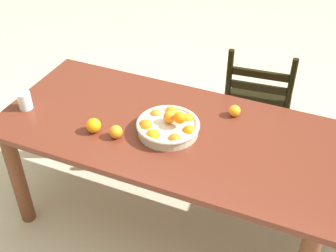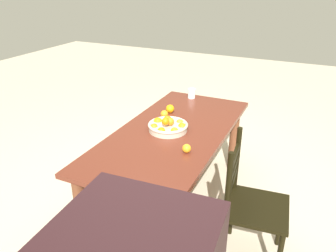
{
  "view_description": "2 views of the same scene",
  "coord_description": "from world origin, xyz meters",
  "px_view_note": "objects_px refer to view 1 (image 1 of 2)",
  "views": [
    {
      "loc": [
        0.71,
        -1.68,
        2.14
      ],
      "look_at": [
        0.01,
        -0.04,
        0.77
      ],
      "focal_mm": 46.96,
      "sensor_mm": 36.0,
      "label": 1
    },
    {
      "loc": [
        2.22,
        0.99,
        1.9
      ],
      "look_at": [
        0.01,
        -0.04,
        0.77
      ],
      "focal_mm": 35.16,
      "sensor_mm": 36.0,
      "label": 2
    }
  ],
  "objects_px": {
    "fruit_bowl": "(168,126)",
    "orange_loose_2": "(116,132)",
    "chair_near_window": "(256,110)",
    "drinking_glass": "(25,101)",
    "dining_table": "(169,145)",
    "orange_loose_1": "(235,111)",
    "orange_loose_0": "(94,125)"
  },
  "relations": [
    {
      "from": "fruit_bowl",
      "to": "orange_loose_2",
      "type": "distance_m",
      "value": 0.27
    },
    {
      "from": "chair_near_window",
      "to": "drinking_glass",
      "type": "bearing_deg",
      "value": 32.21
    },
    {
      "from": "dining_table",
      "to": "orange_loose_1",
      "type": "xyz_separation_m",
      "value": [
        0.29,
        0.24,
        0.15
      ]
    },
    {
      "from": "dining_table",
      "to": "chair_near_window",
      "type": "distance_m",
      "value": 0.82
    },
    {
      "from": "chair_near_window",
      "to": "orange_loose_1",
      "type": "distance_m",
      "value": 0.58
    },
    {
      "from": "fruit_bowl",
      "to": "drinking_glass",
      "type": "bearing_deg",
      "value": -172.34
    },
    {
      "from": "dining_table",
      "to": "orange_loose_2",
      "type": "bearing_deg",
      "value": -140.45
    },
    {
      "from": "fruit_bowl",
      "to": "orange_loose_2",
      "type": "xyz_separation_m",
      "value": [
        -0.23,
        -0.14,
        -0.0
      ]
    },
    {
      "from": "dining_table",
      "to": "chair_near_window",
      "type": "xyz_separation_m",
      "value": [
        0.32,
        0.73,
        -0.16
      ]
    },
    {
      "from": "chair_near_window",
      "to": "orange_loose_1",
      "type": "xyz_separation_m",
      "value": [
        -0.04,
        -0.49,
        0.31
      ]
    },
    {
      "from": "orange_loose_2",
      "to": "dining_table",
      "type": "bearing_deg",
      "value": 39.55
    },
    {
      "from": "dining_table",
      "to": "orange_loose_0",
      "type": "relative_size",
      "value": 23.62
    },
    {
      "from": "orange_loose_0",
      "to": "orange_loose_2",
      "type": "relative_size",
      "value": 1.12
    },
    {
      "from": "chair_near_window",
      "to": "orange_loose_2",
      "type": "bearing_deg",
      "value": 53.59
    },
    {
      "from": "orange_loose_0",
      "to": "drinking_glass",
      "type": "distance_m",
      "value": 0.46
    },
    {
      "from": "orange_loose_1",
      "to": "drinking_glass",
      "type": "bearing_deg",
      "value": -160.46
    },
    {
      "from": "chair_near_window",
      "to": "dining_table",
      "type": "bearing_deg",
      "value": 60.41
    },
    {
      "from": "dining_table",
      "to": "drinking_glass",
      "type": "relative_size",
      "value": 18.48
    },
    {
      "from": "dining_table",
      "to": "fruit_bowl",
      "type": "relative_size",
      "value": 5.53
    },
    {
      "from": "drinking_glass",
      "to": "dining_table",
      "type": "bearing_deg",
      "value": 10.37
    },
    {
      "from": "fruit_bowl",
      "to": "orange_loose_0",
      "type": "distance_m",
      "value": 0.38
    },
    {
      "from": "dining_table",
      "to": "orange_loose_0",
      "type": "height_order",
      "value": "orange_loose_0"
    },
    {
      "from": "dining_table",
      "to": "chair_near_window",
      "type": "bearing_deg",
      "value": 66.26
    },
    {
      "from": "chair_near_window",
      "to": "orange_loose_1",
      "type": "relative_size",
      "value": 14.73
    },
    {
      "from": "orange_loose_0",
      "to": "orange_loose_2",
      "type": "distance_m",
      "value": 0.13
    },
    {
      "from": "chair_near_window",
      "to": "orange_loose_2",
      "type": "height_order",
      "value": "chair_near_window"
    },
    {
      "from": "fruit_bowl",
      "to": "orange_loose_2",
      "type": "relative_size",
      "value": 4.78
    },
    {
      "from": "orange_loose_0",
      "to": "chair_near_window",
      "type": "bearing_deg",
      "value": 53.91
    },
    {
      "from": "chair_near_window",
      "to": "fruit_bowl",
      "type": "distance_m",
      "value": 0.89
    },
    {
      "from": "chair_near_window",
      "to": "fruit_bowl",
      "type": "bearing_deg",
      "value": 62.18
    },
    {
      "from": "orange_loose_0",
      "to": "orange_loose_1",
      "type": "bearing_deg",
      "value": 33.7
    },
    {
      "from": "chair_near_window",
      "to": "drinking_glass",
      "type": "relative_size",
      "value": 9.53
    }
  ]
}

